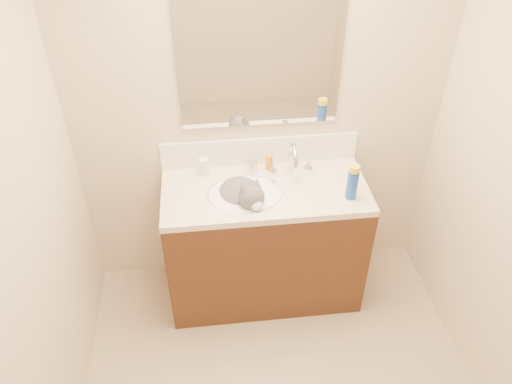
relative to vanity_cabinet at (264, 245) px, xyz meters
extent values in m
cube|color=beige|center=(0.00, 0.28, 0.84)|extent=(2.20, 0.04, 2.50)
cube|color=#3F2111|center=(0.00, 0.00, 0.00)|extent=(1.20, 0.55, 0.82)
cube|color=beige|center=(0.00, 0.00, 0.43)|extent=(1.20, 0.55, 0.04)
ellipsoid|color=white|center=(-0.12, -0.03, 0.38)|extent=(0.45, 0.36, 0.14)
cylinder|color=silver|center=(0.18, 0.18, 0.51)|extent=(0.04, 0.04, 0.11)
torus|color=silver|center=(0.18, 0.12, 0.56)|extent=(0.03, 0.20, 0.20)
cylinder|color=silver|center=(0.18, 0.04, 0.53)|extent=(0.03, 0.03, 0.06)
cone|color=silver|center=(0.07, 0.18, 0.48)|extent=(0.06, 0.06, 0.06)
cone|color=silver|center=(0.29, 0.18, 0.48)|extent=(0.06, 0.06, 0.06)
ellipsoid|color=#514E51|center=(-0.15, 0.00, 0.40)|extent=(0.37, 0.39, 0.21)
ellipsoid|color=#514E51|center=(-0.09, -0.13, 0.50)|extent=(0.19, 0.18, 0.14)
ellipsoid|color=#514E51|center=(-0.12, -0.07, 0.46)|extent=(0.14, 0.14, 0.13)
cone|color=#514E51|center=(-0.14, -0.13, 0.57)|extent=(0.09, 0.09, 0.09)
cone|color=#514E51|center=(-0.06, -0.10, 0.57)|extent=(0.08, 0.09, 0.09)
ellipsoid|color=white|center=(-0.07, -0.19, 0.48)|extent=(0.08, 0.07, 0.06)
ellipsoid|color=white|center=(-0.11, -0.10, 0.40)|extent=(0.12, 0.10, 0.12)
sphere|color=pink|center=(-0.06, -0.21, 0.48)|extent=(0.01, 0.01, 0.01)
cylinder|color=#514E51|center=(-0.02, 0.04, 0.34)|extent=(0.16, 0.19, 0.04)
cube|color=white|center=(0.00, 0.26, 0.54)|extent=(1.20, 0.02, 0.18)
cube|color=white|center=(0.00, 0.26, 1.13)|extent=(0.90, 0.02, 0.80)
cylinder|color=silver|center=(-0.35, 0.19, 0.50)|extent=(0.07, 0.07, 0.10)
cylinder|color=#F95F29|center=(-0.35, 0.19, 0.49)|extent=(0.07, 0.07, 0.04)
cylinder|color=#B7B7BC|center=(-0.05, 0.19, 0.48)|extent=(0.06, 0.06, 0.06)
cylinder|color=orange|center=(0.05, 0.19, 0.50)|extent=(0.05, 0.05, 0.10)
cube|color=silver|center=(0.06, 0.06, 0.45)|extent=(0.05, 0.13, 0.01)
cube|color=#619ACE|center=(0.06, 0.06, 0.46)|extent=(0.03, 0.04, 0.02)
cylinder|color=#1840AC|center=(0.47, -0.13, 0.54)|extent=(0.08, 0.08, 0.17)
cylinder|color=yellow|center=(0.47, -0.13, 0.65)|extent=(0.08, 0.08, 0.04)
camera|label=1|loc=(-0.32, -2.27, 2.22)|focal=35.00mm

